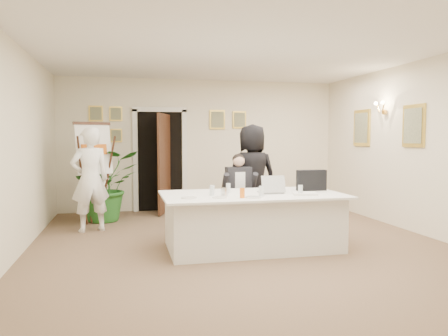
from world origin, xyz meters
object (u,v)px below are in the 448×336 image
steel_jug (224,192)px  paper_stack (305,194)px  potted_palm (105,186)px  standing_woman (252,176)px  flip_chart (92,179)px  conference_table (252,221)px  laptop (271,183)px  oj_glass (242,193)px  seated_man (239,193)px  standing_man (90,179)px  laptop_bag (311,180)px

steel_jug → paper_stack: bearing=-7.0°
potted_palm → steel_jug: potted_palm is taller
standing_woman → steel_jug: (-0.84, -1.53, -0.06)m
flip_chart → steel_jug: 3.02m
conference_table → laptop: 0.59m
laptop → oj_glass: laptop is taller
seated_man → standing_woman: size_ratio=0.73×
flip_chart → steel_jug: size_ratio=16.27×
flip_chart → standing_man: (0.00, -0.55, 0.04)m
potted_palm → steel_jug: 3.20m
paper_stack → potted_palm: bearing=134.0°
conference_table → laptop: (0.28, 0.02, 0.52)m
laptop → steel_jug: size_ratio=3.23×
standing_woman → laptop_bag: size_ratio=4.10×
steel_jug → potted_palm: bearing=121.4°
laptop → seated_man: bearing=101.7°
standing_woman → oj_glass: standing_woman is taller
conference_table → paper_stack: bearing=-23.8°
laptop → oj_glass: bearing=-140.0°
laptop_bag → laptop: bearing=-167.8°
potted_palm → seated_man: bearing=-34.2°
laptop_bag → oj_glass: (-1.21, -0.55, -0.09)m
conference_table → seated_man: seated_man is taller
oj_glass → steel_jug: (-0.19, 0.24, -0.01)m
conference_table → paper_stack: 0.83m
seated_man → paper_stack: seated_man is taller
standing_man → standing_woman: size_ratio=0.97×
standing_man → potted_palm: 0.95m
steel_jug → laptop_bag: bearing=12.5°
laptop_bag → paper_stack: (-0.29, -0.45, -0.14)m
seated_man → oj_glass: size_ratio=10.04×
potted_palm → paper_stack: (2.76, -2.86, 0.13)m
potted_palm → paper_stack: potted_palm is taller
standing_man → paper_stack: 3.55m
standing_man → steel_jug: size_ratio=15.78×
standing_man → laptop_bag: standing_man is taller
seated_man → oj_glass: 1.52m
potted_palm → laptop: size_ratio=3.72×
seated_man → potted_palm: (-2.19, 1.49, 0.01)m
laptop_bag → standing_man: bearing=156.4°
conference_table → standing_woman: size_ratio=1.41×
standing_man → laptop: size_ratio=4.88×
conference_table → laptop_bag: laptop_bag is taller
flip_chart → laptop_bag: (3.26, -2.07, 0.10)m
laptop → oj_glass: 0.68m
laptop → steel_jug: (-0.71, -0.18, -0.08)m
conference_table → oj_glass: 0.65m
conference_table → potted_palm: size_ratio=1.90×
seated_man → potted_palm: bearing=132.3°
laptop → paper_stack: laptop is taller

